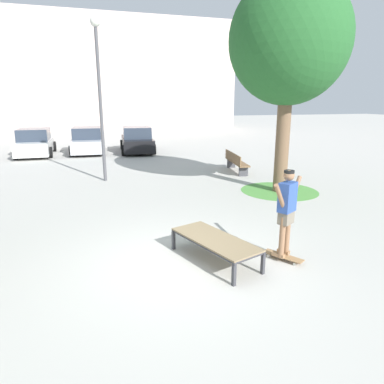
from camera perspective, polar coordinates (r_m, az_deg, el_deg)
name	(u,v)px	position (r m, az deg, el deg)	size (l,w,h in m)	color
ground_plane	(178,264)	(6.78, -2.24, -11.67)	(120.00, 120.00, 0.00)	#B7B5AD
building_facade	(62,73)	(38.66, -20.48, 17.69)	(35.42, 4.00, 11.13)	beige
skate_box	(215,241)	(6.76, 3.77, -7.93)	(1.34, 2.04, 0.46)	#38383D
skateboard	(283,256)	(7.13, 14.66, -10.12)	(0.58, 0.79, 0.09)	#9E754C
skater	(287,207)	(6.78, 15.19, -2.46)	(0.90, 0.58, 1.69)	#8E6647
tree_near_right	(289,42)	(12.09, 15.56, 22.58)	(3.73, 3.73, 6.76)	brown
grass_patch_near_right	(279,191)	(12.34, 14.05, 0.19)	(2.61, 2.61, 0.01)	#519342
car_white	(35,143)	(21.61, -24.25, 7.31)	(1.95, 4.22, 1.50)	silver
car_silver	(88,141)	(21.62, -16.70, 7.99)	(2.06, 4.27, 1.50)	#B7BABF
car_black	(137,140)	(21.28, -8.98, 8.33)	(2.17, 4.32, 1.50)	black
park_bench	(236,162)	(15.26, 7.17, 4.96)	(0.78, 2.44, 0.83)	brown
light_post	(99,77)	(13.62, -14.99, 17.70)	(0.36, 0.36, 5.83)	#4C4C51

